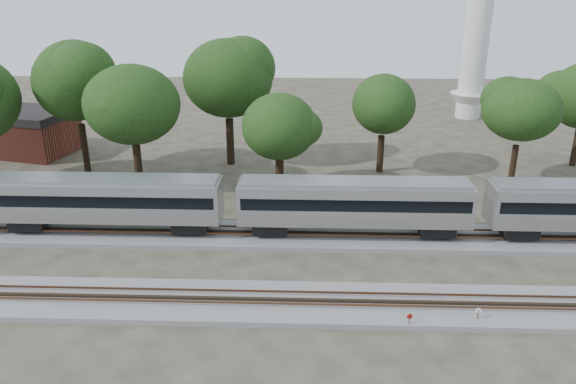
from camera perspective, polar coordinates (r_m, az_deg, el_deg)
ground at (r=40.66m, az=2.13°, el=-8.47°), size 160.00×160.00×0.00m
track_far at (r=45.86m, az=2.15°, el=-4.50°), size 160.00×5.00×0.73m
track_near at (r=37.13m, az=2.13°, el=-11.29°), size 160.00×5.00×0.73m
switch_stand_red at (r=35.54m, az=12.23°, el=-12.55°), size 0.35×0.08×1.09m
switch_stand_white at (r=37.08m, az=18.75°, el=-11.66°), size 0.36×0.10×1.15m
switch_lever at (r=36.87m, az=12.96°, el=-12.26°), size 0.54×0.37×0.30m
brick_building at (r=73.89m, az=-25.12°, el=5.60°), size 12.15×9.82×5.14m
tree_1 at (r=62.27m, az=-20.78°, el=10.52°), size 10.06×10.06×14.18m
tree_2 at (r=56.01m, az=-15.57°, el=8.53°), size 8.62×8.62×12.15m
tree_3 at (r=61.58m, az=-6.14°, el=11.39°), size 9.77×9.77×13.78m
tree_4 at (r=53.62m, az=-0.89°, el=6.65°), size 6.68×6.68×9.42m
tree_5 at (r=59.88m, az=9.68°, el=8.79°), size 7.57×7.57×10.67m
tree_6 at (r=59.59m, az=22.64°, el=7.68°), size 7.87×7.87×11.10m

